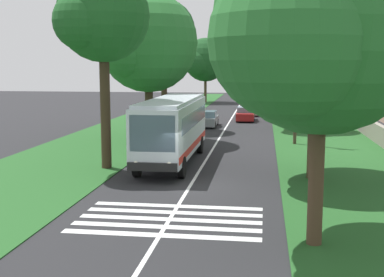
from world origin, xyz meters
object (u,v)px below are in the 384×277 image
Objects in this scene: trailing_car_1 at (246,114)px; trailing_car_0 at (207,119)px; trailing_minibus_0 at (252,95)px; roadside_tree_left_0 at (147,45)px; roadside_tree_right_3 at (286,52)px; coach_bus at (173,126)px; trailing_car_2 at (251,109)px; roadside_tree_left_3 at (103,19)px; utility_pole at (296,79)px; roadside_tree_right_2 at (278,55)px; roadside_tree_left_2 at (205,61)px; roadside_tree_left_1 at (162,33)px; roadside_tree_right_0 at (311,54)px; roadside_tree_right_1 at (314,31)px.

trailing_car_0 is at bearing 147.38° from trailing_car_1.
trailing_minibus_0 is (22.52, -3.54, 0.88)m from trailing_car_0.
roadside_tree_left_0 is at bearing 160.60° from trailing_car_0.
trailing_car_1 is at bearing 32.12° from roadside_tree_right_3.
coach_bus is 2.60× the size of trailing_car_0.
trailing_car_0 is at bearing 161.74° from trailing_car_2.
utility_pole is (9.98, -10.82, -3.40)m from roadside_tree_left_3.
roadside_tree_right_2 is (8.47, -3.10, 6.14)m from trailing_car_2.
roadside_tree_left_2 is (47.58, 3.67, 4.01)m from coach_bus.
roadside_tree_right_3 is (-23.15, -3.43, 5.19)m from trailing_minibus_0.
roadside_tree_left_0 reaches higher than trailing_car_2.
roadside_tree_right_3 reaches higher than coach_bus.
trailing_car_2 is at bearing -179.34° from trailing_minibus_0.
roadside_tree_left_3 reaches higher than coach_bus.
trailing_minibus_0 is at bearing -16.17° from roadside_tree_left_1.
roadside_tree_right_3 reaches higher than utility_pole.
roadside_tree_left_2 is 0.96× the size of roadside_tree_right_0.
roadside_tree_right_0 is at bearing -136.73° from roadside_tree_left_0.
roadside_tree_left_3 reaches higher than roadside_tree_right_2.
roadside_tree_left_0 is 1.01× the size of roadside_tree_left_3.
trailing_car_1 is 9.17m from roadside_tree_right_3.
roadside_tree_left_3 is at bearing -179.32° from roadside_tree_left_1.
trailing_car_0 is at bearing -57.56° from roadside_tree_left_1.
roadside_tree_right_2 reaches higher than trailing_minibus_0.
trailing_minibus_0 is at bearing 5.00° from roadside_tree_right_0.
roadside_tree_left_1 is at bearing 154.53° from roadside_tree_right_2.
roadside_tree_left_3 is (-24.93, 6.78, 7.37)m from trailing_car_1.
utility_pole is (-7.44, -11.03, -3.71)m from roadside_tree_left_1.
roadside_tree_right_1 is (-30.75, -6.59, 5.99)m from trailing_car_0.
trailing_car_2 is 0.44× the size of roadside_tree_right_3.
trailing_car_0 is 0.44× the size of roadside_tree_right_3.
roadside_tree_left_0 reaches higher than trailing_car_1.
coach_bus is 19.15m from roadside_tree_right_3.
roadside_tree_right_0 is (-18.73, -11.01, -2.17)m from roadside_tree_left_1.
utility_pole is at bearing -164.35° from roadside_tree_left_2.
coach_bus is 8.99m from roadside_tree_right_0.
coach_bus is 1.26× the size of utility_pole.
coach_bus is at bearing 157.89° from roadside_tree_right_3.
roadside_tree_left_1 is at bearing 55.99° from utility_pole.
utility_pole is (-32.29, -3.83, 3.08)m from trailing_minibus_0.
roadside_tree_left_2 is 49.50m from roadside_tree_left_3.
roadside_tree_left_3 reaches higher than trailing_car_1.
trailing_minibus_0 is 0.68× the size of utility_pole.
roadside_tree_left_1 is 30.26m from roadside_tree_right_1.
trailing_car_0 is at bearing -0.11° from coach_bus.
roadside_tree_right_2 is at bearing -10.30° from coach_bus.
roadside_tree_left_3 is 1.20× the size of utility_pole.
trailing_minibus_0 is at bearing -0.73° from trailing_car_1.
roadside_tree_left_0 is 23.35m from roadside_tree_right_1.
coach_bus is 1.86× the size of trailing_minibus_0.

